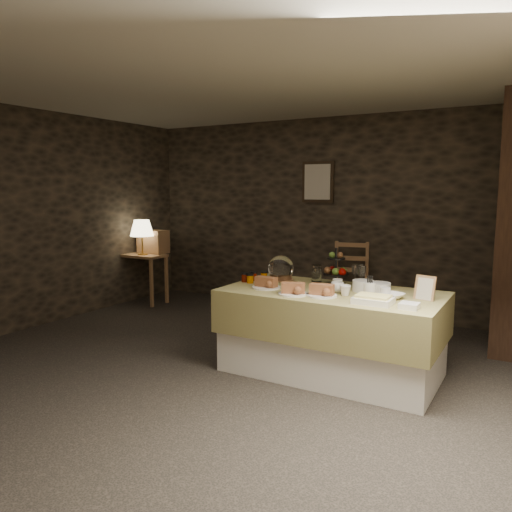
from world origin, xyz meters
The scene contains 27 objects.
ground_plane centered at (0.00, 0.00, 0.00)m, with size 5.50×5.00×0.01m, color black.
room_shell centered at (0.00, 0.00, 1.56)m, with size 5.52×5.02×2.60m.
buffet_table centered at (0.93, 0.31, 0.44)m, with size 1.92×1.02×0.76m.
console_table centered at (-2.50, 1.56, 0.59)m, with size 0.67×0.38×0.72m.
table_lamp centered at (-2.45, 1.51, 1.10)m, with size 0.34×0.34×0.50m.
wine_rack centered at (-2.45, 1.74, 0.89)m, with size 0.42×0.26×0.34m, color #8E623D.
chair centered at (0.43, 2.24, 0.43)m, with size 0.54×0.53×0.77m.
framed_picture centered at (-0.15, 2.47, 1.75)m, with size 0.45×0.04×0.55m.
plate_stack_a centered at (1.17, 0.43, 0.81)m, with size 0.19×0.19×0.10m, color white.
plate_stack_b centered at (1.31, 0.47, 0.80)m, with size 0.20×0.20×0.09m, color white.
cutlery_holder centered at (1.29, 0.25, 0.82)m, with size 0.10×0.10×0.12m, color white.
cup_a centered at (0.99, 0.27, 0.81)m, with size 0.12×0.12×0.09m, color white.
cup_b centered at (1.10, 0.19, 0.80)m, with size 0.10×0.10×0.09m, color white.
mug_c centered at (0.94, 0.40, 0.81)m, with size 0.09×0.09×0.10m, color white.
mug_d centered at (1.42, 0.26, 0.80)m, with size 0.08×0.08×0.09m, color white.
bowl centered at (1.47, 0.27, 0.78)m, with size 0.19×0.19×0.05m, color white.
cake_dome centered at (0.29, 0.54, 0.86)m, with size 0.26×0.26×0.26m.
fruit_stand centered at (0.84, 0.64, 0.89)m, with size 0.25×0.25×0.35m.
bread_platter_left centered at (0.36, 0.12, 0.80)m, with size 0.26×0.26×0.11m.
bread_platter_center centered at (0.70, -0.01, 0.80)m, with size 0.26×0.26×0.11m.
bread_platter_right centered at (0.94, 0.06, 0.80)m, with size 0.26×0.26×0.11m.
jam_jars centered at (0.09, 0.35, 0.80)m, with size 0.18×0.26×0.07m.
tart_dish centered at (1.40, 0.01, 0.79)m, with size 0.30×0.22×0.07m.
square_dish centered at (1.68, -0.02, 0.78)m, with size 0.14×0.14×0.04m, color white.
menu_frame centered at (1.72, 0.37, 0.85)m, with size 0.17×0.02×0.22m, color #8E623D.
storage_jar_a centered at (0.62, 0.67, 0.84)m, with size 0.10×0.10×0.16m, color white.
storage_jar_b centered at (0.64, 0.63, 0.83)m, with size 0.09×0.09×0.14m, color white.
Camera 1 is at (2.54, -3.80, 1.67)m, focal length 35.00 mm.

